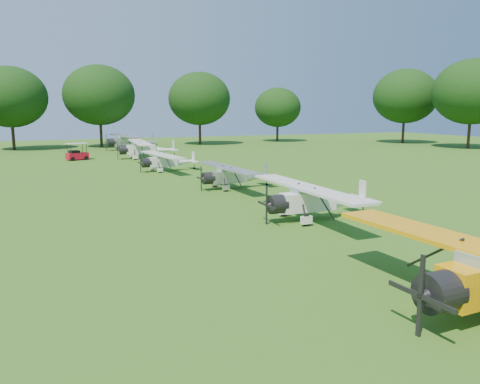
% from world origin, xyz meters
% --- Properties ---
extents(ground, '(160.00, 160.00, 0.00)m').
position_xyz_m(ground, '(0.00, 0.00, 0.00)').
color(ground, '#255B16').
rests_on(ground, ground).
extents(tree_belt, '(137.36, 130.27, 14.52)m').
position_xyz_m(tree_belt, '(3.57, 0.16, 8.03)').
color(tree_belt, black).
rests_on(tree_belt, ground).
extents(aircraft_3, '(6.32, 10.04, 1.98)m').
position_xyz_m(aircraft_3, '(1.58, 0.06, 1.16)').
color(aircraft_3, silver).
rests_on(aircraft_3, ground).
extents(aircraft_4, '(5.70, 9.07, 1.79)m').
position_xyz_m(aircraft_4, '(1.53, 11.10, 1.05)').
color(aircraft_4, '#B9B8BD').
rests_on(aircraft_4, ground).
extents(aircraft_5, '(5.78, 9.20, 1.81)m').
position_xyz_m(aircraft_5, '(-0.35, 23.18, 1.06)').
color(aircraft_5, silver).
rests_on(aircraft_5, ground).
extents(aircraft_6, '(7.19, 11.46, 2.25)m').
position_xyz_m(aircraft_6, '(0.34, 35.89, 1.32)').
color(aircraft_6, silver).
rests_on(aircraft_6, ground).
extents(aircraft_7, '(7.54, 12.00, 2.36)m').
position_xyz_m(aircraft_7, '(1.01, 49.67, 1.38)').
color(aircraft_7, '#B9B8BD').
rests_on(aircraft_7, ground).
extents(golf_cart, '(2.63, 2.02, 2.00)m').
position_xyz_m(golf_cart, '(-7.47, 37.35, 0.67)').
color(golf_cart, '#B30C20').
rests_on(golf_cart, ground).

